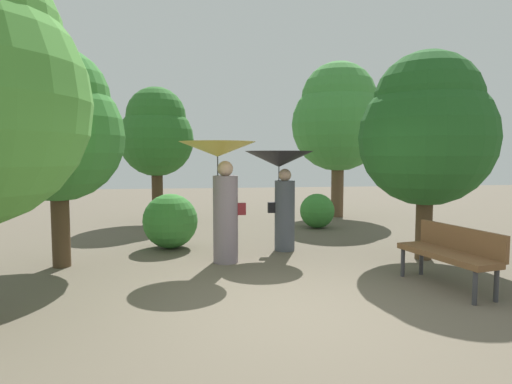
{
  "coord_description": "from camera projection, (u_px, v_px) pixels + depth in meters",
  "views": [
    {
      "loc": [
        -1.15,
        -4.83,
        1.79
      ],
      "look_at": [
        0.0,
        2.96,
        1.15
      ],
      "focal_mm": 30.65,
      "sensor_mm": 36.0,
      "label": 1
    }
  ],
  "objects": [
    {
      "name": "ground_plane",
      "position": [
        293.0,
        311.0,
        5.08
      ],
      "size": [
        40.0,
        40.0,
        0.0
      ],
      "primitive_type": "plane",
      "color": "brown"
    },
    {
      "name": "tree_mid_right",
      "position": [
        338.0,
        117.0,
        12.82
      ],
      "size": [
        2.73,
        2.73,
        4.55
      ],
      "color": "brown",
      "rests_on": "ground"
    },
    {
      "name": "bush_path_left",
      "position": [
        317.0,
        211.0,
        10.94
      ],
      "size": [
        0.86,
        0.86,
        0.86
      ],
      "primitive_type": "sphere",
      "color": "#387F33",
      "rests_on": "ground"
    },
    {
      "name": "bush_path_right",
      "position": [
        170.0,
        221.0,
        8.52
      ],
      "size": [
        1.07,
        1.07,
        1.07
      ],
      "primitive_type": "sphere",
      "color": "#387F33",
      "rests_on": "ground"
    },
    {
      "name": "park_bench",
      "position": [
        451.0,
        251.0,
        5.95
      ],
      "size": [
        0.77,
        1.57,
        0.83
      ],
      "rotation": [
        0.0,
        0.0,
        -1.38
      ],
      "color": "#38383D",
      "rests_on": "ground"
    },
    {
      "name": "tree_near_right",
      "position": [
        427.0,
        128.0,
        7.48
      ],
      "size": [
        2.31,
        2.31,
        3.59
      ],
      "color": "#4C3823",
      "rests_on": "ground"
    },
    {
      "name": "person_right",
      "position": [
        281.0,
        175.0,
        8.24
      ],
      "size": [
        1.3,
        1.3,
        1.89
      ],
      "rotation": [
        0.0,
        0.0,
        1.48
      ],
      "color": "#474C56",
      "rests_on": "ground"
    },
    {
      "name": "tree_near_left",
      "position": [
        57.0,
        125.0,
        6.94
      ],
      "size": [
        2.1,
        2.1,
        3.53
      ],
      "color": "#4C3823",
      "rests_on": "ground"
    },
    {
      "name": "person_left",
      "position": [
        221.0,
        177.0,
        7.3
      ],
      "size": [
        1.28,
        1.28,
        2.04
      ],
      "rotation": [
        0.0,
        0.0,
        1.48
      ],
      "color": "gray",
      "rests_on": "ground"
    },
    {
      "name": "tree_mid_left",
      "position": [
        156.0,
        132.0,
        11.77
      ],
      "size": [
        1.99,
        1.99,
        3.65
      ],
      "color": "#42301E",
      "rests_on": "ground"
    }
  ]
}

